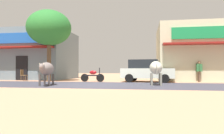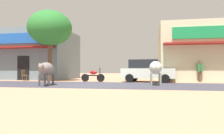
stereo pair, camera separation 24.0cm
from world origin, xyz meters
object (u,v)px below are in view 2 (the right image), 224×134
(cow_near_brown, at_px, (46,69))
(pedestrian_by_shop, at_px, (200,70))
(parked_motorcycle, at_px, (93,76))
(parked_hatchback_car, at_px, (147,71))
(cow_far_dark, at_px, (155,68))
(roadside_tree, at_px, (50,28))
(cafe_chair_by_doorway, at_px, (25,74))

(cow_near_brown, bearing_deg, pedestrian_by_shop, 27.48)
(parked_motorcycle, bearing_deg, parked_hatchback_car, 6.54)
(parked_motorcycle, distance_m, cow_near_brown, 4.28)
(cow_far_dark, height_order, pedestrian_by_shop, pedestrian_by_shop)
(roadside_tree, bearing_deg, cow_near_brown, -65.23)
(cow_near_brown, bearing_deg, parked_hatchback_car, 37.16)
(parked_motorcycle, height_order, cow_near_brown, cow_near_brown)
(cow_near_brown, xyz_separation_m, pedestrian_by_shop, (9.54, 4.96, -0.05))
(parked_motorcycle, relative_size, cow_far_dark, 0.72)
(roadside_tree, distance_m, cow_near_brown, 5.46)
(parked_motorcycle, xyz_separation_m, cafe_chair_by_doorway, (-5.92, 0.37, 0.05))
(roadside_tree, relative_size, parked_hatchback_car, 1.39)
(cow_far_dark, distance_m, pedestrian_by_shop, 4.86)
(parked_motorcycle, distance_m, cow_far_dark, 5.19)
(parked_motorcycle, bearing_deg, roadside_tree, 178.31)
(cow_far_dark, bearing_deg, parked_motorcycle, 151.17)
(roadside_tree, height_order, pedestrian_by_shop, roadside_tree)
(parked_hatchback_car, xyz_separation_m, cafe_chair_by_doorway, (-9.93, -0.09, -0.33))
(cow_far_dark, relative_size, cafe_chair_by_doorway, 2.75)
(roadside_tree, height_order, cafe_chair_by_doorway, roadside_tree)
(cow_near_brown, bearing_deg, cow_far_dark, 12.62)
(parked_motorcycle, bearing_deg, pedestrian_by_shop, 7.87)
(cow_far_dark, distance_m, cafe_chair_by_doorway, 10.84)
(parked_hatchback_car, xyz_separation_m, cow_far_dark, (0.51, -2.95, 0.17))
(cafe_chair_by_doorway, bearing_deg, cow_near_brown, -45.35)
(cow_far_dark, bearing_deg, cow_near_brown, -167.38)
(parked_motorcycle, height_order, cafe_chair_by_doorway, parked_motorcycle)
(cafe_chair_by_doorway, bearing_deg, parked_motorcycle, -3.55)
(roadside_tree, height_order, cow_far_dark, roadside_tree)
(parked_hatchback_car, relative_size, cow_near_brown, 1.57)
(pedestrian_by_shop, bearing_deg, cow_near_brown, -152.52)
(cow_near_brown, relative_size, cow_far_dark, 1.01)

